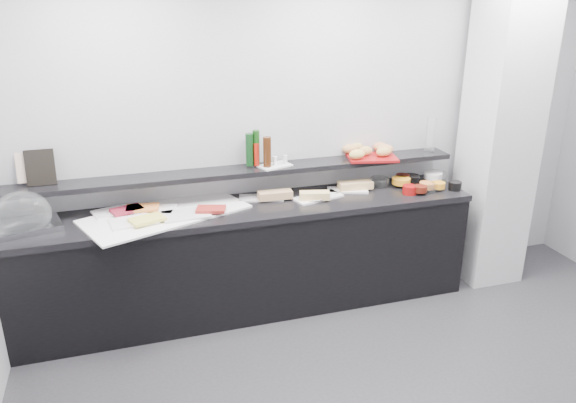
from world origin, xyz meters
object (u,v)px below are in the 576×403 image
object	(u,v)px
bread_tray	(372,157)
carafe	(430,135)
framed_print	(40,167)
cloche_base	(26,227)
sandwich_plate_mid	(318,197)
condiment_tray	(275,166)

from	to	relation	value
bread_tray	carafe	bearing A→B (deg)	16.39
framed_print	carafe	size ratio (longest dim) A/B	0.87
cloche_base	sandwich_plate_mid	distance (m)	2.17
framed_print	cloche_base	bearing A→B (deg)	-118.00
bread_tray	carafe	distance (m)	0.58
framed_print	condiment_tray	world-z (taller)	framed_print
sandwich_plate_mid	framed_print	xyz separation A→B (m)	(-2.05, 0.22, 0.37)
carafe	cloche_base	bearing A→B (deg)	-176.98
sandwich_plate_mid	carafe	xyz separation A→B (m)	(1.09, 0.17, 0.39)
cloche_base	framed_print	bearing A→B (deg)	47.50
condiment_tray	cloche_base	bearing A→B (deg)	166.35
cloche_base	sandwich_plate_mid	world-z (taller)	cloche_base
framed_print	bread_tray	bearing A→B (deg)	-1.43
cloche_base	sandwich_plate_mid	xyz separation A→B (m)	(2.17, -0.00, -0.01)
condiment_tray	bread_tray	distance (m)	0.84
condiment_tray	bread_tray	bearing A→B (deg)	-20.06
sandwich_plate_mid	carafe	distance (m)	1.17
framed_print	carafe	bearing A→B (deg)	-0.35
framed_print	carafe	world-z (taller)	carafe
sandwich_plate_mid	carafe	size ratio (longest dim) A/B	1.34
cloche_base	bread_tray	xyz separation A→B (m)	(2.69, 0.13, 0.24)
sandwich_plate_mid	condiment_tray	distance (m)	0.43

